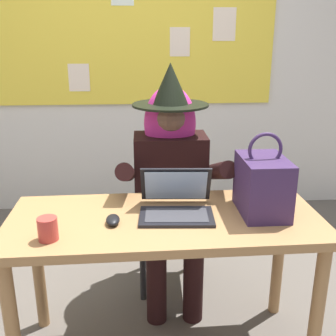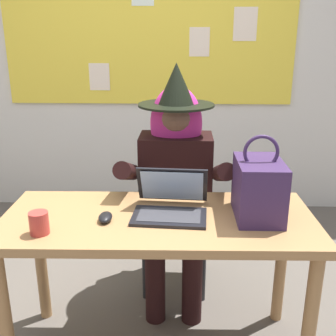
# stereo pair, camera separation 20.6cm
# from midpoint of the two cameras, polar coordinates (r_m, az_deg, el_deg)

# --- Properties ---
(wall_back_bulletin) EXTENTS (5.40, 2.05, 2.66)m
(wall_back_bulletin) POSITION_cam_midpoint_polar(r_m,az_deg,el_deg) (3.54, -7.15, 15.41)
(wall_back_bulletin) COLOR silver
(wall_back_bulletin) RESTS_ON ground
(desk_main) EXTENTS (1.43, 0.63, 0.73)m
(desk_main) POSITION_cam_midpoint_polar(r_m,az_deg,el_deg) (1.89, -3.63, -9.75)
(desk_main) COLOR #A37547
(desk_main) RESTS_ON ground
(chair_at_desk) EXTENTS (0.43, 0.43, 0.89)m
(chair_at_desk) POSITION_cam_midpoint_polar(r_m,az_deg,el_deg) (2.54, -2.08, -5.30)
(chair_at_desk) COLOR #2D3347
(chair_at_desk) RESTS_ON ground
(person_costumed) EXTENTS (0.59, 0.68, 1.37)m
(person_costumed) POSITION_cam_midpoint_polar(r_m,az_deg,el_deg) (2.33, -2.11, -0.29)
(person_costumed) COLOR black
(person_costumed) RESTS_ON ground
(laptop) EXTENTS (0.35, 0.32, 0.20)m
(laptop) POSITION_cam_midpoint_polar(r_m,az_deg,el_deg) (1.86, -2.02, -5.10)
(laptop) COLOR black
(laptop) RESTS_ON desk_main
(computer_mouse) EXTENTS (0.06, 0.11, 0.03)m
(computer_mouse) POSITION_cam_midpoint_polar(r_m,az_deg,el_deg) (1.80, -11.06, -7.25)
(computer_mouse) COLOR black
(computer_mouse) RESTS_ON desk_main
(handbag) EXTENTS (0.20, 0.30, 0.38)m
(handbag) POSITION_cam_midpoint_polar(r_m,az_deg,el_deg) (1.86, 10.10, -2.40)
(handbag) COLOR #38234C
(handbag) RESTS_ON desk_main
(coffee_mug) EXTENTS (0.08, 0.08, 0.09)m
(coffee_mug) POSITION_cam_midpoint_polar(r_m,az_deg,el_deg) (1.72, -19.91, -8.14)
(coffee_mug) COLOR #B23833
(coffee_mug) RESTS_ON desk_main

